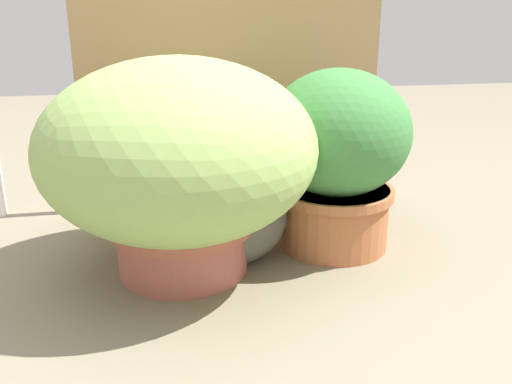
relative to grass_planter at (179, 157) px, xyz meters
The scene contains 7 objects.
ground_plane 0.30m from the grass_planter, 11.84° to the right, with size 6.00×6.00×0.00m, color gray.
cardboard_backdrop 0.54m from the grass_planter, 67.57° to the left, with size 0.94×0.03×0.96m, color tan.
grass_planter is the anchor object (origin of this frame).
leafy_planter 0.42m from the grass_planter, 10.56° to the left, with size 0.37×0.37×0.48m.
cat 0.24m from the grass_planter, 10.51° to the left, with size 0.38×0.28×0.32m.
mushroom_ornament_pink 0.21m from the grass_planter, 96.99° to the right, with size 0.11×0.11×0.14m.
mushroom_ornament_red 0.22m from the grass_planter, 56.18° to the right, with size 0.09×0.09×0.13m.
Camera 1 is at (-0.13, -1.23, 0.62)m, focal length 38.62 mm.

